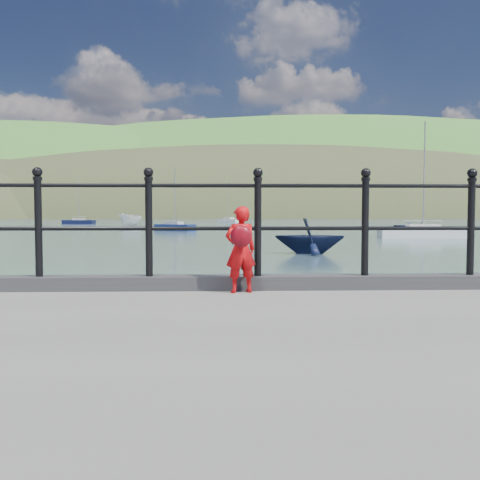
{
  "coord_description": "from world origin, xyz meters",
  "views": [
    {
      "loc": [
        0.21,
        -5.75,
        1.84
      ],
      "look_at": [
        0.4,
        -0.2,
        1.55
      ],
      "focal_mm": 38.0,
      "sensor_mm": 36.0,
      "label": 1
    }
  ],
  "objects_px": {
    "launch_white": "(131,220)",
    "sailboat_left": "(79,222)",
    "launch_blue": "(418,227)",
    "child": "(241,249)",
    "launch_navy": "(310,236)",
    "railing": "(204,215)",
    "sailboat_port": "(175,228)",
    "sailboat_near": "(423,233)",
    "sailboat_deep": "(229,221)"
  },
  "relations": [
    {
      "from": "launch_white",
      "to": "sailboat_left",
      "type": "relative_size",
      "value": 0.61
    },
    {
      "from": "launch_blue",
      "to": "child",
      "type": "bearing_deg",
      "value": -140.83
    },
    {
      "from": "launch_blue",
      "to": "launch_navy",
      "type": "height_order",
      "value": "launch_navy"
    },
    {
      "from": "railing",
      "to": "launch_blue",
      "type": "xyz_separation_m",
      "value": [
        19.32,
        43.5,
        -1.29
      ]
    },
    {
      "from": "sailboat_left",
      "to": "sailboat_port",
      "type": "bearing_deg",
      "value": -51.02
    },
    {
      "from": "sailboat_near",
      "to": "sailboat_deep",
      "type": "relative_size",
      "value": 1.02
    },
    {
      "from": "child",
      "to": "sailboat_port",
      "type": "bearing_deg",
      "value": -99.18
    },
    {
      "from": "launch_white",
      "to": "launch_navy",
      "type": "height_order",
      "value": "launch_white"
    },
    {
      "from": "launch_white",
      "to": "railing",
      "type": "bearing_deg",
      "value": -59.23
    },
    {
      "from": "launch_white",
      "to": "sailboat_deep",
      "type": "distance_m",
      "value": 37.8
    },
    {
      "from": "sailboat_near",
      "to": "child",
      "type": "bearing_deg",
      "value": -110.6
    },
    {
      "from": "launch_blue",
      "to": "launch_white",
      "type": "xyz_separation_m",
      "value": [
        -31.51,
        19.52,
        0.39
      ]
    },
    {
      "from": "launch_blue",
      "to": "sailboat_deep",
      "type": "bearing_deg",
      "value": 80.68
    },
    {
      "from": "launch_blue",
      "to": "sailboat_left",
      "type": "distance_m",
      "value": 58.64
    },
    {
      "from": "launch_white",
      "to": "launch_blue",
      "type": "bearing_deg",
      "value": -11.95
    },
    {
      "from": "launch_navy",
      "to": "sailboat_left",
      "type": "xyz_separation_m",
      "value": [
        -28.7,
        65.09,
        -0.48
      ]
    },
    {
      "from": "launch_navy",
      "to": "sailboat_deep",
      "type": "bearing_deg",
      "value": 8.26
    },
    {
      "from": "launch_blue",
      "to": "sailboat_deep",
      "type": "distance_m",
      "value": 57.65
    },
    {
      "from": "railing",
      "to": "launch_white",
      "type": "height_order",
      "value": "railing"
    },
    {
      "from": "child",
      "to": "sailboat_port",
      "type": "distance_m",
      "value": 48.62
    },
    {
      "from": "sailboat_deep",
      "to": "railing",
      "type": "bearing_deg",
      "value": -42.25
    },
    {
      "from": "sailboat_port",
      "to": "sailboat_deep",
      "type": "bearing_deg",
      "value": 118.22
    },
    {
      "from": "railing",
      "to": "child",
      "type": "height_order",
      "value": "railing"
    },
    {
      "from": "launch_navy",
      "to": "sailboat_near",
      "type": "distance_m",
      "value": 18.91
    },
    {
      "from": "sailboat_left",
      "to": "railing",
      "type": "bearing_deg",
      "value": -64.25
    },
    {
      "from": "launch_navy",
      "to": "sailboat_left",
      "type": "height_order",
      "value": "sailboat_left"
    },
    {
      "from": "launch_blue",
      "to": "launch_white",
      "type": "height_order",
      "value": "launch_white"
    },
    {
      "from": "launch_navy",
      "to": "sailboat_left",
      "type": "distance_m",
      "value": 71.14
    },
    {
      "from": "child",
      "to": "launch_blue",
      "type": "relative_size",
      "value": 0.18
    },
    {
      "from": "launch_blue",
      "to": "launch_navy",
      "type": "bearing_deg",
      "value": -147.54
    },
    {
      "from": "sailboat_near",
      "to": "railing",
      "type": "bearing_deg",
      "value": -111.35
    },
    {
      "from": "launch_navy",
      "to": "sailboat_deep",
      "type": "distance_m",
      "value": 81.01
    },
    {
      "from": "sailboat_left",
      "to": "sailboat_port",
      "type": "xyz_separation_m",
      "value": [
        19.69,
        -34.36,
        0.0
      ]
    },
    {
      "from": "launch_navy",
      "to": "sailboat_deep",
      "type": "relative_size",
      "value": 0.35
    },
    {
      "from": "sailboat_near",
      "to": "launch_blue",
      "type": "bearing_deg",
      "value": 74.77
    },
    {
      "from": "launch_blue",
      "to": "sailboat_port",
      "type": "distance_m",
      "value": 24.6
    },
    {
      "from": "launch_blue",
      "to": "launch_white",
      "type": "relative_size",
      "value": 1.07
    },
    {
      "from": "launch_navy",
      "to": "sailboat_port",
      "type": "relative_size",
      "value": 0.45
    },
    {
      "from": "railing",
      "to": "sailboat_near",
      "type": "xyz_separation_m",
      "value": [
        15.46,
        32.48,
        -1.48
      ]
    },
    {
      "from": "sailboat_near",
      "to": "sailboat_port",
      "type": "height_order",
      "value": "sailboat_near"
    },
    {
      "from": "child",
      "to": "launch_blue",
      "type": "distance_m",
      "value": 47.69
    },
    {
      "from": "child",
      "to": "launch_blue",
      "type": "height_order",
      "value": "child"
    },
    {
      "from": "railing",
      "to": "sailboat_deep",
      "type": "bearing_deg",
      "value": 89.2
    },
    {
      "from": "sailboat_port",
      "to": "sailboat_near",
      "type": "bearing_deg",
      "value": -2.2
    },
    {
      "from": "sailboat_left",
      "to": "sailboat_deep",
      "type": "bearing_deg",
      "value": 40.64
    },
    {
      "from": "railing",
      "to": "child",
      "type": "xyz_separation_m",
      "value": [
        0.4,
        -0.26,
        -0.35
      ]
    },
    {
      "from": "launch_white",
      "to": "sailboat_near",
      "type": "bearing_deg",
      "value": -28.02
    },
    {
      "from": "launch_white",
      "to": "sailboat_deep",
      "type": "bearing_deg",
      "value": 88.78
    },
    {
      "from": "child",
      "to": "launch_white",
      "type": "distance_m",
      "value": 64.52
    },
    {
      "from": "railing",
      "to": "sailboat_deep",
      "type": "xyz_separation_m",
      "value": [
        1.38,
        98.29,
        -1.48
      ]
    }
  ]
}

